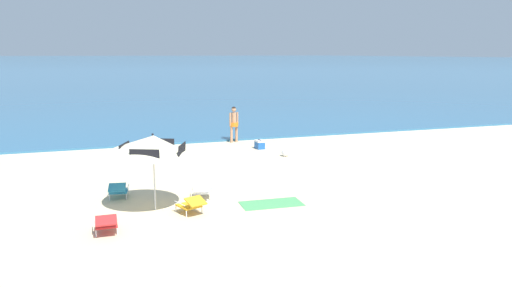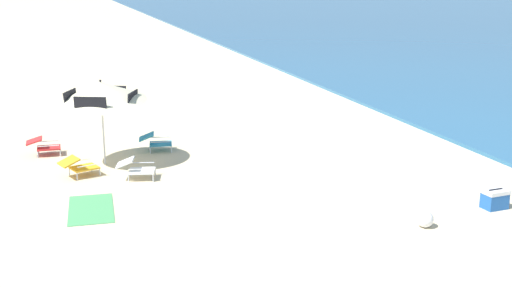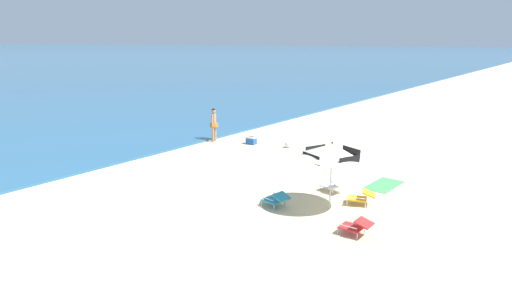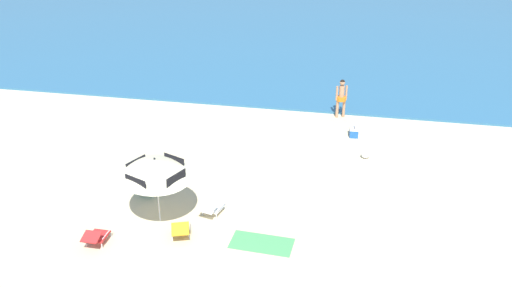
{
  "view_description": "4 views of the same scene",
  "coord_description": "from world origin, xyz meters",
  "px_view_note": "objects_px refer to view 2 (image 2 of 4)",
  "views": [
    {
      "loc": [
        -4.42,
        -9.38,
        4.33
      ],
      "look_at": [
        1.6,
        8.71,
        0.75
      ],
      "focal_mm": 34.07,
      "sensor_mm": 36.0,
      "label": 1
    },
    {
      "loc": [
        13.33,
        2.98,
        4.65
      ],
      "look_at": [
        -0.73,
        7.24,
        0.84
      ],
      "focal_mm": 45.51,
      "sensor_mm": 36.0,
      "label": 2
    },
    {
      "loc": [
        -14.95,
        -2.12,
        5.2
      ],
      "look_at": [
        -0.8,
        8.47,
        1.06
      ],
      "focal_mm": 30.92,
      "sensor_mm": 36.0,
      "label": 3
    },
    {
      "loc": [
        2.55,
        -8.62,
        9.06
      ],
      "look_at": [
        -0.78,
        7.88,
        0.95
      ],
      "focal_mm": 36.43,
      "sensor_mm": 36.0,
      "label": 4
    }
  ],
  "objects_px": {
    "lounge_chair_spare_folded": "(79,165)",
    "beach_towel": "(91,209)",
    "lounge_chair_facing_sea": "(44,145)",
    "beach_ball": "(425,219)",
    "lounge_chair_beside_umbrella": "(156,141)",
    "cooler_box": "(495,199)",
    "lounge_chair_under_umbrella": "(136,168)",
    "beach_umbrella_striped_main": "(101,92)"
  },
  "relations": [
    {
      "from": "beach_ball",
      "to": "lounge_chair_spare_folded",
      "type": "bearing_deg",
      "value": -130.25
    },
    {
      "from": "lounge_chair_beside_umbrella",
      "to": "beach_ball",
      "type": "bearing_deg",
      "value": 30.12
    },
    {
      "from": "lounge_chair_spare_folded",
      "to": "beach_towel",
      "type": "xyz_separation_m",
      "value": [
        2.39,
        0.14,
        -0.27
      ]
    },
    {
      "from": "lounge_chair_facing_sea",
      "to": "beach_towel",
      "type": "relative_size",
      "value": 0.48
    },
    {
      "from": "lounge_chair_under_umbrella",
      "to": "lounge_chair_spare_folded",
      "type": "relative_size",
      "value": 0.98
    },
    {
      "from": "lounge_chair_beside_umbrella",
      "to": "lounge_chair_facing_sea",
      "type": "height_order",
      "value": "lounge_chair_beside_umbrella"
    },
    {
      "from": "lounge_chair_beside_umbrella",
      "to": "cooler_box",
      "type": "bearing_deg",
      "value": 42.53
    },
    {
      "from": "lounge_chair_spare_folded",
      "to": "cooler_box",
      "type": "distance_m",
      "value": 9.41
    },
    {
      "from": "lounge_chair_beside_umbrella",
      "to": "cooler_box",
      "type": "xyz_separation_m",
      "value": [
        6.57,
        6.03,
        -0.07
      ]
    },
    {
      "from": "lounge_chair_spare_folded",
      "to": "beach_towel",
      "type": "distance_m",
      "value": 2.41
    },
    {
      "from": "lounge_chair_facing_sea",
      "to": "beach_towel",
      "type": "height_order",
      "value": "lounge_chair_facing_sea"
    },
    {
      "from": "lounge_chair_beside_umbrella",
      "to": "cooler_box",
      "type": "height_order",
      "value": "lounge_chair_beside_umbrella"
    },
    {
      "from": "lounge_chair_facing_sea",
      "to": "lounge_chair_spare_folded",
      "type": "distance_m",
      "value": 2.39
    },
    {
      "from": "lounge_chair_beside_umbrella",
      "to": "beach_ball",
      "type": "distance_m",
      "value": 8.18
    },
    {
      "from": "lounge_chair_spare_folded",
      "to": "cooler_box",
      "type": "xyz_separation_m",
      "value": [
        4.75,
        8.13,
        -0.07
      ]
    },
    {
      "from": "lounge_chair_under_umbrella",
      "to": "beach_ball",
      "type": "distance_m",
      "value": 6.78
    },
    {
      "from": "beach_umbrella_striped_main",
      "to": "lounge_chair_under_umbrella",
      "type": "distance_m",
      "value": 2.26
    },
    {
      "from": "lounge_chair_under_umbrella",
      "to": "lounge_chair_spare_folded",
      "type": "height_order",
      "value": "lounge_chair_under_umbrella"
    },
    {
      "from": "lounge_chair_under_umbrella",
      "to": "lounge_chair_facing_sea",
      "type": "height_order",
      "value": "lounge_chair_under_umbrella"
    },
    {
      "from": "lounge_chair_under_umbrella",
      "to": "lounge_chair_beside_umbrella",
      "type": "height_order",
      "value": "same"
    },
    {
      "from": "lounge_chair_under_umbrella",
      "to": "lounge_chair_facing_sea",
      "type": "bearing_deg",
      "value": -143.25
    },
    {
      "from": "lounge_chair_under_umbrella",
      "to": "beach_towel",
      "type": "distance_m",
      "value": 2.15
    },
    {
      "from": "lounge_chair_under_umbrella",
      "to": "beach_ball",
      "type": "relative_size",
      "value": 3.02
    },
    {
      "from": "beach_towel",
      "to": "cooler_box",
      "type": "bearing_deg",
      "value": 73.55
    },
    {
      "from": "lounge_chair_facing_sea",
      "to": "beach_ball",
      "type": "bearing_deg",
      "value": 43.18
    },
    {
      "from": "beach_towel",
      "to": "beach_ball",
      "type": "bearing_deg",
      "value": 64.74
    },
    {
      "from": "lounge_chair_beside_umbrella",
      "to": "lounge_chair_facing_sea",
      "type": "distance_m",
      "value": 2.96
    },
    {
      "from": "lounge_chair_under_umbrella",
      "to": "beach_ball",
      "type": "height_order",
      "value": "lounge_chair_under_umbrella"
    },
    {
      "from": "beach_umbrella_striped_main",
      "to": "lounge_chair_beside_umbrella",
      "type": "height_order",
      "value": "beach_umbrella_striped_main"
    },
    {
      "from": "beach_umbrella_striped_main",
      "to": "lounge_chair_beside_umbrella",
      "type": "distance_m",
      "value": 2.34
    },
    {
      "from": "lounge_chair_beside_umbrella",
      "to": "cooler_box",
      "type": "distance_m",
      "value": 8.92
    },
    {
      "from": "beach_umbrella_striped_main",
      "to": "lounge_chair_under_umbrella",
      "type": "xyz_separation_m",
      "value": [
        1.48,
        0.62,
        -1.59
      ]
    },
    {
      "from": "cooler_box",
      "to": "beach_ball",
      "type": "height_order",
      "value": "cooler_box"
    },
    {
      "from": "lounge_chair_spare_folded",
      "to": "lounge_chair_beside_umbrella",
      "type": "bearing_deg",
      "value": 130.93
    },
    {
      "from": "beach_umbrella_striped_main",
      "to": "beach_ball",
      "type": "xyz_separation_m",
      "value": [
        6.14,
        5.54,
        -1.71
      ]
    },
    {
      "from": "beach_ball",
      "to": "beach_towel",
      "type": "distance_m",
      "value": 6.71
    },
    {
      "from": "beach_umbrella_striped_main",
      "to": "lounge_chair_facing_sea",
      "type": "relative_size",
      "value": 3.54
    },
    {
      "from": "beach_umbrella_striped_main",
      "to": "beach_towel",
      "type": "xyz_separation_m",
      "value": [
        3.28,
        -0.53,
        -1.86
      ]
    },
    {
      "from": "lounge_chair_spare_folded",
      "to": "beach_towel",
      "type": "bearing_deg",
      "value": 3.35
    },
    {
      "from": "beach_ball",
      "to": "beach_towel",
      "type": "xyz_separation_m",
      "value": [
        -2.86,
        -6.06,
        -0.16
      ]
    },
    {
      "from": "lounge_chair_spare_folded",
      "to": "beach_towel",
      "type": "height_order",
      "value": "lounge_chair_spare_folded"
    },
    {
      "from": "cooler_box",
      "to": "lounge_chair_spare_folded",
      "type": "bearing_deg",
      "value": -120.3
    }
  ]
}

